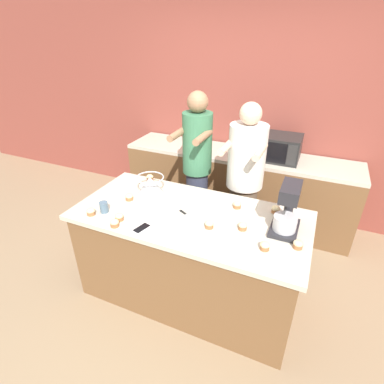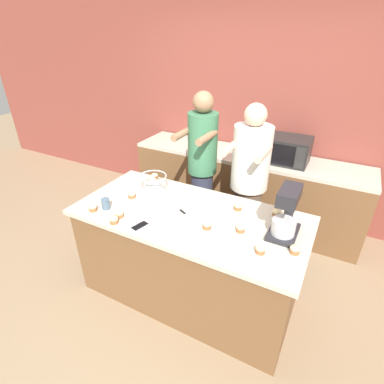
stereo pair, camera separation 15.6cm
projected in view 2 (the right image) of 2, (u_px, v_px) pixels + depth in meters
name	position (u px, v px, depth m)	size (l,w,h in m)	color
ground_plane	(190.00, 291.00, 2.88)	(16.00, 16.00, 0.00)	#937A5B
back_wall	(260.00, 110.00, 3.62)	(10.00, 0.06, 2.70)	brown
island_counter	(190.00, 255.00, 2.67)	(1.92, 0.91, 0.88)	brown
back_counter	(244.00, 188.00, 3.78)	(2.80, 0.60, 0.89)	brown
person_left	(202.00, 171.00, 3.08)	(0.31, 0.49, 1.72)	#33384C
person_right	(248.00, 186.00, 2.90)	(0.36, 0.52, 1.67)	brown
stand_mixer	(286.00, 215.00, 2.13)	(0.20, 0.30, 0.38)	#232328
mixing_bowl	(153.00, 184.00, 2.73)	(0.25, 0.25, 0.17)	#BCBCC1
baking_tray	(190.00, 195.00, 2.69)	(0.37, 0.27, 0.04)	silver
microwave_oven	(287.00, 150.00, 3.32)	(0.49, 0.38, 0.28)	black
cell_phone	(140.00, 226.00, 2.29)	(0.10, 0.16, 0.01)	silver
drinking_glass	(106.00, 204.00, 2.50)	(0.07, 0.07, 0.09)	slate
small_plate	(179.00, 232.00, 2.22)	(0.19, 0.19, 0.02)	white
knife	(187.00, 215.00, 2.43)	(0.20, 0.12, 0.01)	#BCBCC1
cupcake_0	(207.00, 225.00, 2.26)	(0.07, 0.07, 0.06)	#9E6038
cupcake_1	(155.00, 176.00, 3.01)	(0.07, 0.07, 0.06)	#9E6038
cupcake_2	(295.00, 249.00, 2.01)	(0.07, 0.07, 0.06)	#9E6038
cupcake_3	(238.00, 206.00, 2.50)	(0.07, 0.07, 0.06)	#9E6038
cupcake_4	(240.00, 228.00, 2.23)	(0.07, 0.07, 0.06)	#9E6038
cupcake_5	(114.00, 220.00, 2.32)	(0.07, 0.07, 0.06)	#9E6038
cupcake_6	(132.00, 195.00, 2.67)	(0.07, 0.07, 0.06)	#9E6038
cupcake_7	(277.00, 213.00, 2.41)	(0.07, 0.07, 0.06)	#9E6038
cupcake_8	(119.00, 214.00, 2.40)	(0.07, 0.07, 0.06)	#9E6038
cupcake_9	(93.00, 208.00, 2.48)	(0.07, 0.07, 0.06)	#9E6038
cupcake_10	(260.00, 249.00, 2.01)	(0.07, 0.07, 0.06)	#9E6038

